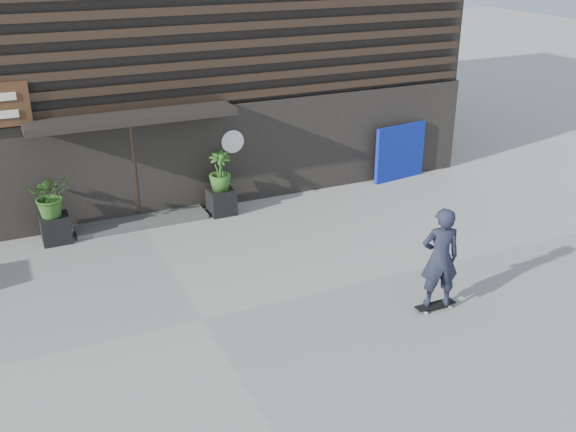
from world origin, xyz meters
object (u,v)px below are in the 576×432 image
planter_pot_left (56,229)px  planter_pot_right (221,202)px  skateboarder (440,258)px  blue_tarp (400,152)px

planter_pot_left → planter_pot_right: 3.80m
planter_pot_left → planter_pot_right: (3.80, 0.00, 0.00)m
planter_pot_left → skateboarder: bearing=-44.8°
blue_tarp → planter_pot_right: bearing=175.2°
planter_pot_right → blue_tarp: (5.21, 0.30, 0.46)m
blue_tarp → skateboarder: (-3.20, -6.08, 0.26)m
planter_pot_left → skateboarder: (5.82, -5.78, 0.72)m
blue_tarp → skateboarder: size_ratio=0.82×
planter_pot_left → skateboarder: skateboarder is taller
planter_pot_left → skateboarder: 8.23m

